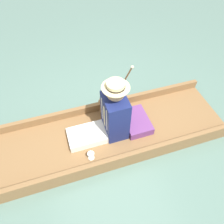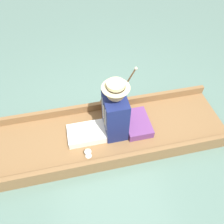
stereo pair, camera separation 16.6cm
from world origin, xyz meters
The scene contains 7 objects.
ground_plane centered at (0.00, 0.00, 0.00)m, with size 16.00×16.00×0.00m, color slate.
punt_boat centered at (0.00, 0.00, 0.07)m, with size 0.98×3.18×0.25m.
seat_cushion centered at (0.03, -0.38, 0.18)m, with size 0.48×0.34×0.12m.
seated_person centered at (0.01, 0.01, 0.46)m, with size 0.37×0.80×0.89m.
teddy_bear centered at (0.34, -0.01, 0.30)m, with size 0.27×0.16×0.39m.
wine_glass centered at (-0.30, 0.36, 0.20)m, with size 0.09×0.09×0.11m.
walking_cane centered at (0.39, -0.27, 0.56)m, with size 0.04×0.38×0.76m.
Camera 2 is at (-1.69, 0.36, 2.61)m, focal length 35.00 mm.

